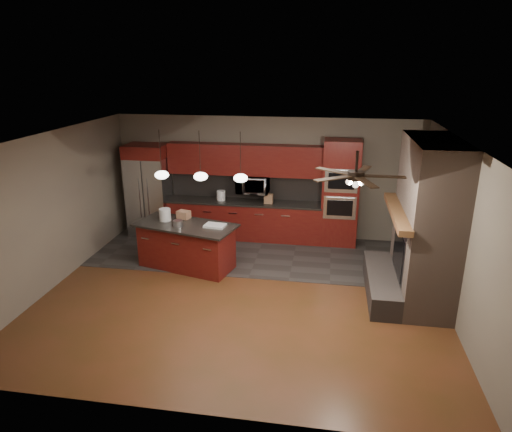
% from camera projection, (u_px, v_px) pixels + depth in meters
% --- Properties ---
extents(ground, '(7.00, 7.00, 0.00)m').
position_uv_depth(ground, '(243.00, 293.00, 8.23)').
color(ground, '#5E2F1C').
rests_on(ground, ground).
extents(ceiling, '(7.00, 6.00, 0.02)m').
position_uv_depth(ceiling, '(241.00, 138.00, 7.32)').
color(ceiling, white).
rests_on(ceiling, back_wall).
extents(back_wall, '(7.00, 0.02, 2.80)m').
position_uv_depth(back_wall, '(266.00, 178.00, 10.58)').
color(back_wall, '#63594F').
rests_on(back_wall, ground).
extents(right_wall, '(0.02, 6.00, 2.80)m').
position_uv_depth(right_wall, '(458.00, 232.00, 7.25)').
color(right_wall, '#63594F').
rests_on(right_wall, ground).
extents(left_wall, '(0.02, 6.00, 2.80)m').
position_uv_depth(left_wall, '(53.00, 210.00, 8.30)').
color(left_wall, '#63594F').
rests_on(left_wall, ground).
extents(slate_tile_patch, '(7.00, 2.40, 0.01)m').
position_uv_depth(slate_tile_patch, '(258.00, 254.00, 9.91)').
color(slate_tile_patch, '#33302E').
rests_on(slate_tile_patch, ground).
extents(fireplace_column, '(1.30, 2.10, 2.80)m').
position_uv_depth(fireplace_column, '(422.00, 228.00, 7.72)').
color(fireplace_column, '#766054').
rests_on(fireplace_column, ground).
extents(back_cabinetry, '(3.59, 0.64, 2.20)m').
position_uv_depth(back_cabinetry, '(244.00, 201.00, 10.57)').
color(back_cabinetry, '#611A11').
rests_on(back_cabinetry, ground).
extents(oven_tower, '(0.80, 0.63, 2.38)m').
position_uv_depth(oven_tower, '(340.00, 193.00, 10.10)').
color(oven_tower, '#611A11').
rests_on(oven_tower, ground).
extents(microwave, '(0.73, 0.41, 0.50)m').
position_uv_depth(microwave, '(253.00, 184.00, 10.42)').
color(microwave, silver).
rests_on(microwave, back_cabinetry).
extents(refrigerator, '(0.93, 0.75, 2.17)m').
position_uv_depth(refrigerator, '(149.00, 190.00, 10.73)').
color(refrigerator, silver).
rests_on(refrigerator, ground).
extents(kitchen_island, '(2.15, 1.37, 0.92)m').
position_uv_depth(kitchen_island, '(186.00, 246.00, 9.14)').
color(kitchen_island, '#611A11').
rests_on(kitchen_island, ground).
extents(white_bucket, '(0.25, 0.25, 0.25)m').
position_uv_depth(white_bucket, '(165.00, 215.00, 9.16)').
color(white_bucket, silver).
rests_on(white_bucket, kitchen_island).
extents(paint_can, '(0.26, 0.26, 0.12)m').
position_uv_depth(paint_can, '(178.00, 223.00, 8.86)').
color(paint_can, silver).
rests_on(paint_can, kitchen_island).
extents(paint_tray, '(0.43, 0.33, 0.04)m').
position_uv_depth(paint_tray, '(215.00, 226.00, 8.86)').
color(paint_tray, silver).
rests_on(paint_tray, kitchen_island).
extents(cardboard_box, '(0.29, 0.25, 0.16)m').
position_uv_depth(cardboard_box, '(184.00, 215.00, 9.30)').
color(cardboard_box, '#94674C').
rests_on(cardboard_box, kitchen_island).
extents(counter_bucket, '(0.20, 0.20, 0.23)m').
position_uv_depth(counter_bucket, '(221.00, 195.00, 10.57)').
color(counter_bucket, white).
rests_on(counter_bucket, back_cabinetry).
extents(counter_box, '(0.19, 0.15, 0.21)m').
position_uv_depth(counter_box, '(269.00, 199.00, 10.36)').
color(counter_box, '#976E4E').
rests_on(counter_box, back_cabinetry).
extents(pendant_left, '(0.26, 0.26, 0.92)m').
position_uv_depth(pendant_left, '(162.00, 175.00, 8.49)').
color(pendant_left, black).
rests_on(pendant_left, ceiling).
extents(pendant_center, '(0.26, 0.26, 0.92)m').
position_uv_depth(pendant_center, '(201.00, 176.00, 8.38)').
color(pendant_center, black).
rests_on(pendant_center, ceiling).
extents(pendant_right, '(0.26, 0.26, 0.92)m').
position_uv_depth(pendant_right, '(241.00, 178.00, 8.27)').
color(pendant_right, black).
rests_on(pendant_right, ceiling).
extents(ceiling_fan, '(1.27, 1.33, 0.41)m').
position_uv_depth(ceiling_fan, '(356.00, 175.00, 6.41)').
color(ceiling_fan, black).
rests_on(ceiling_fan, ceiling).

